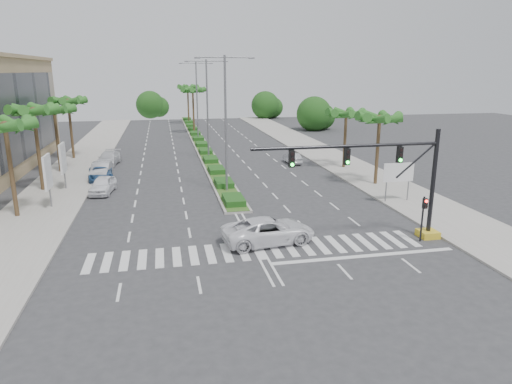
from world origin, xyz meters
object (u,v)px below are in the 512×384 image
at_px(car_parked_b, 101,171).
at_px(car_crossing, 269,231).
at_px(car_parked_a, 103,185).
at_px(car_parked_d, 109,158).
at_px(car_right, 292,158).
at_px(car_parked_c, 101,174).

xyz_separation_m(car_parked_b, car_crossing, (12.67, -21.10, 0.00)).
xyz_separation_m(car_parked_a, car_crossing, (11.85, -15.01, 0.08)).
height_order(car_parked_b, car_crossing, car_crossing).
distance_m(car_parked_d, car_crossing, 30.93).
distance_m(car_parked_d, car_right, 21.63).
height_order(car_crossing, car_right, car_crossing).
distance_m(car_parked_a, car_right, 22.71).
distance_m(car_parked_b, car_crossing, 24.61).
bearing_deg(car_parked_c, car_right, 4.81).
bearing_deg(car_parked_c, car_parked_b, 84.52).
height_order(car_parked_a, car_parked_b, car_parked_b).
bearing_deg(car_parked_c, car_crossing, -65.12).
xyz_separation_m(car_parked_d, car_right, (21.34, -3.48, -0.12)).
bearing_deg(car_parked_a, car_crossing, -43.84).
bearing_deg(car_parked_b, car_parked_a, -79.88).
bearing_deg(car_right, car_parked_b, 8.65).
bearing_deg(car_right, car_crossing, 69.65).
height_order(car_parked_b, car_parked_c, car_parked_b).
xyz_separation_m(car_parked_d, car_crossing, (12.67, -28.22, 0.07)).
bearing_deg(car_parked_b, car_crossing, -56.56).
xyz_separation_m(car_parked_a, car_parked_c, (-0.80, 5.22, -0.06)).
xyz_separation_m(car_parked_b, car_parked_d, (0.00, 7.12, -0.07)).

